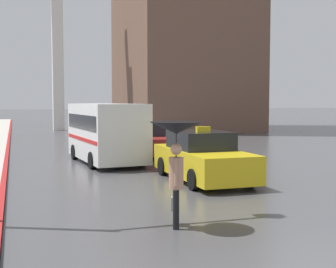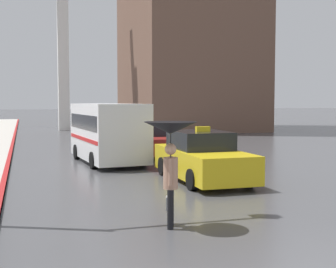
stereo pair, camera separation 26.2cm
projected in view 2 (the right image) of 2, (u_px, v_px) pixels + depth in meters
taxi at (202, 158)px, 14.48m from camera, size 1.91×4.55×1.68m
sedan_red at (146, 140)px, 21.39m from camera, size 1.91×4.53×1.51m
ambulance_van at (108, 130)px, 18.70m from camera, size 2.43×5.30×2.36m
pedestrian_with_umbrella at (171, 142)px, 8.95m from camera, size 1.03×1.03×2.06m
traffic_light at (42, 15)px, 9.37m from camera, size 3.87×0.38×6.02m
monument_cross at (62, 14)px, 39.15m from camera, size 7.60×0.90×17.28m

